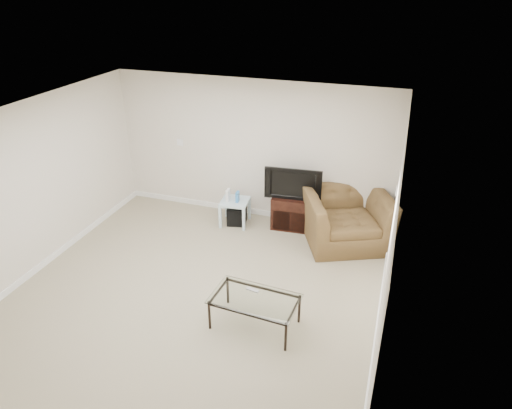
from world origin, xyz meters
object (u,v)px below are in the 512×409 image
(television, at_px, (294,182))
(recliner, at_px, (347,211))
(tv_stand, at_px, (293,211))
(coffee_table, at_px, (255,312))
(subwoofer, at_px, (237,215))
(side_table, at_px, (235,212))

(television, distance_m, recliner, 1.02)
(tv_stand, bearing_deg, coffee_table, -90.47)
(tv_stand, distance_m, coffee_table, 2.65)
(television, relative_size, coffee_table, 0.83)
(subwoofer, relative_size, coffee_table, 0.30)
(subwoofer, bearing_deg, coffee_table, -64.63)
(tv_stand, height_order, coffee_table, tv_stand)
(television, distance_m, subwoofer, 1.22)
(subwoofer, xyz_separation_m, recliner, (1.94, -0.02, 0.42))
(television, xyz_separation_m, recliner, (0.96, -0.20, -0.29))
(side_table, height_order, subwoofer, side_table)
(side_table, bearing_deg, coffee_table, -63.92)
(coffee_table, bearing_deg, side_table, 116.08)
(tv_stand, relative_size, recliner, 0.53)
(recliner, bearing_deg, television, 143.76)
(subwoofer, distance_m, recliner, 1.98)
(television, bearing_deg, side_table, -173.72)
(subwoofer, xyz_separation_m, coffee_table, (1.15, -2.43, 0.05))
(side_table, bearing_deg, recliner, 0.00)
(tv_stand, relative_size, television, 0.78)
(tv_stand, xyz_separation_m, side_table, (-1.00, -0.23, -0.07))
(coffee_table, bearing_deg, subwoofer, 115.37)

